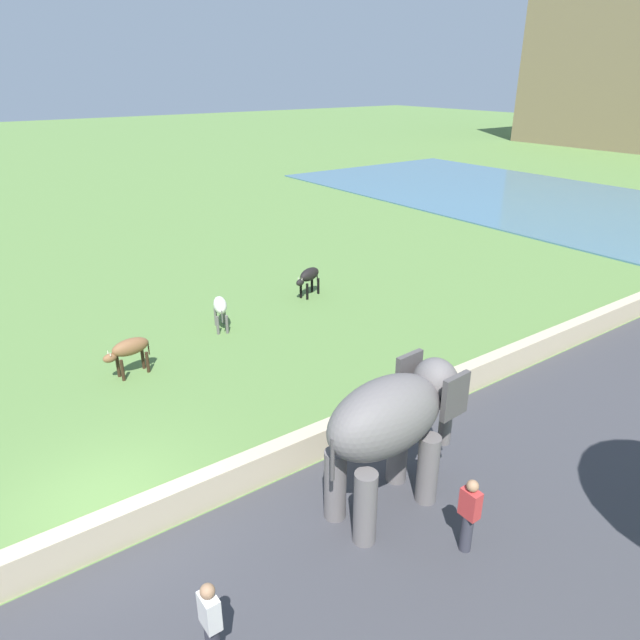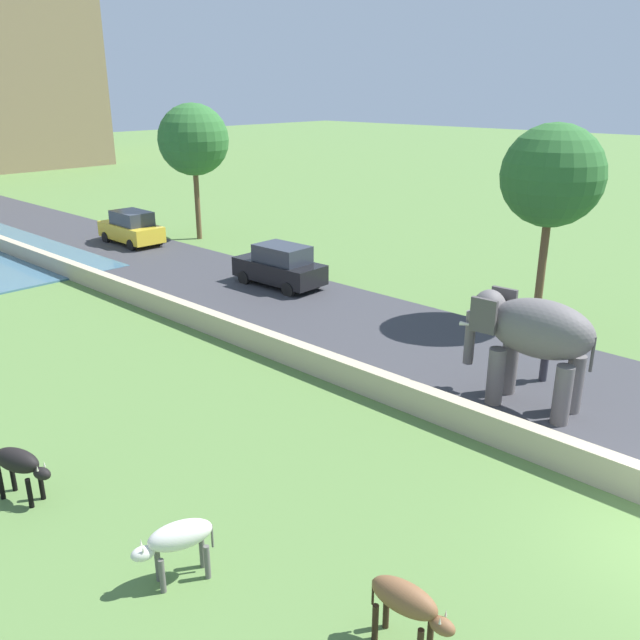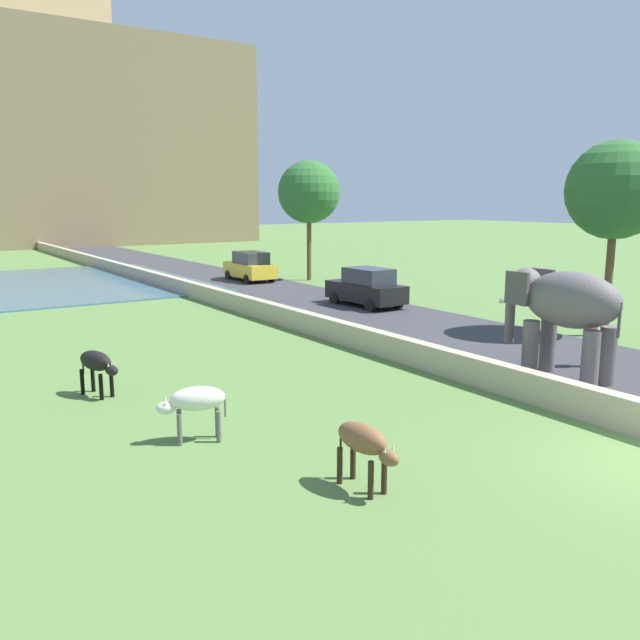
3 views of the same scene
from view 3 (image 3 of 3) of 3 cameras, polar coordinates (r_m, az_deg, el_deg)
The scene contains 11 objects.
road_surface at distance 30.87m, azimuth -1.21°, elevation 1.60°, with size 7.00×120.00×0.06m, color #38383D.
barrier_wall at distance 27.22m, azimuth -5.68°, elevation 1.08°, with size 0.40×110.00×0.76m, color tan.
elephant at distance 18.39m, azimuth 20.68°, elevation 1.14°, with size 1.58×3.51×2.99m.
person_beside_elephant at distance 20.20m, azimuth 22.71°, elevation -1.57°, with size 0.36×0.22×1.63m.
car_black at distance 29.53m, azimuth 4.12°, elevation 2.87°, with size 1.88×4.05×1.80m.
car_yellow at distance 39.04m, azimuth -6.20°, elevation 4.70°, with size 1.88×4.04×1.80m.
cow_black at distance 16.97m, azimuth -19.08°, elevation -3.64°, with size 0.80×1.41×1.15m.
cow_white at distance 13.30m, azimuth -10.94°, elevation -7.09°, with size 1.41×0.81×1.15m.
cow_brown at distance 11.00m, azimuth 3.91°, elevation -10.74°, with size 0.54×1.41×1.15m.
tree_near at distance 25.02m, azimuth 24.65°, elevation 10.33°, with size 3.42×3.42×6.88m.
tree_far at distance 39.31m, azimuth -0.98°, elevation 11.19°, with size 3.72×3.72×7.16m.
Camera 3 is at (-11.44, -5.69, 4.82)m, focal length 36.27 mm.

